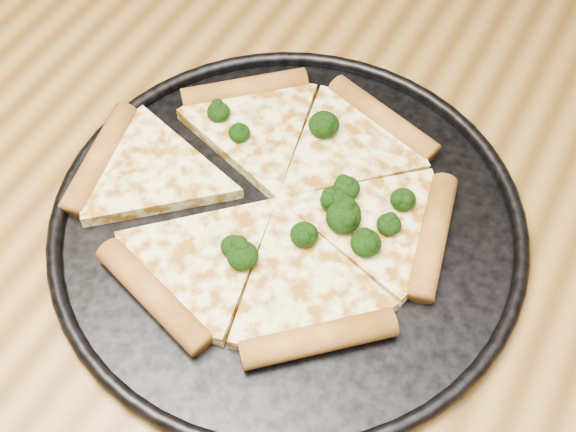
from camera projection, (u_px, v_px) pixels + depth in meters
The scene contains 4 objects.
dining_table at pixel (271, 239), 0.75m from camera, with size 1.20×0.90×0.75m.
pizza_pan at pixel (288, 221), 0.64m from camera, with size 0.41×0.41×0.02m.
pizza at pixel (272, 198), 0.65m from camera, with size 0.34×0.32×0.02m.
broccoli_florets at pixel (321, 199), 0.63m from camera, with size 0.21×0.18×0.02m.
Camera 1 is at (0.21, -0.35, 1.29)m, focal length 46.78 mm.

